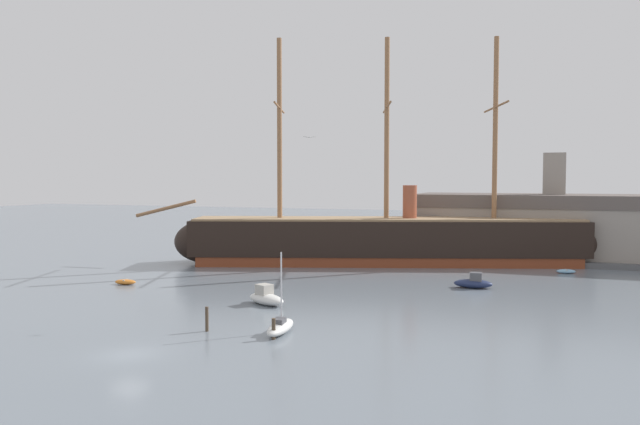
% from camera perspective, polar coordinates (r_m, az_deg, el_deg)
% --- Properties ---
extents(ground_plane, '(400.00, 400.00, 0.00)m').
position_cam_1_polar(ground_plane, '(46.89, -17.00, -12.31)').
color(ground_plane, slate).
extents(tall_ship, '(64.75, 26.84, 32.27)m').
position_cam_1_polar(tall_ship, '(90.26, 6.06, -2.49)').
color(tall_ship, brown).
rests_on(tall_ship, ground).
extents(sailboat_foreground_right, '(2.02, 5.12, 6.50)m').
position_cam_1_polar(sailboat_foreground_right, '(50.73, -3.64, -10.35)').
color(sailboat_foreground_right, silver).
rests_on(sailboat_foreground_right, ground).
extents(motorboat_near_centre, '(5.08, 3.81, 1.97)m').
position_cam_1_polar(motorboat_near_centre, '(61.87, -4.95, -7.75)').
color(motorboat_near_centre, silver).
rests_on(motorboat_near_centre, ground).
extents(dinghy_mid_left, '(2.72, 1.56, 0.61)m').
position_cam_1_polar(dinghy_mid_left, '(76.48, -17.36, -6.07)').
color(dinghy_mid_left, orange).
rests_on(dinghy_mid_left, ground).
extents(motorboat_alongside_stern, '(4.36, 2.07, 1.78)m').
position_cam_1_polar(motorboat_alongside_stern, '(72.75, 13.85, -6.23)').
color(motorboat_alongside_stern, '#1E284C').
rests_on(motorboat_alongside_stern, ground).
extents(dinghy_far_left, '(3.07, 2.41, 0.67)m').
position_cam_1_polar(dinghy_far_left, '(109.79, -10.93, -3.19)').
color(dinghy_far_left, gold).
rests_on(dinghy_far_left, ground).
extents(dinghy_far_right, '(2.56, 1.49, 0.57)m').
position_cam_1_polar(dinghy_far_right, '(87.38, 21.55, -5.02)').
color(dinghy_far_right, '#7FB2D6').
rests_on(dinghy_far_right, ground).
extents(sailboat_distant_centre, '(1.95, 4.51, 5.68)m').
position_cam_1_polar(sailboat_distant_centre, '(102.33, 7.16, -3.54)').
color(sailboat_distant_centre, gold).
rests_on(sailboat_distant_centre, ground).
extents(mooring_piling_nearest, '(0.30, 0.30, 1.63)m').
position_cam_1_polar(mooring_piling_nearest, '(48.86, -4.26, -10.55)').
color(mooring_piling_nearest, '#4C3D2D').
rests_on(mooring_piling_nearest, ground).
extents(mooring_piling_left_pair, '(0.27, 0.27, 2.00)m').
position_cam_1_polar(mooring_piling_left_pair, '(51.96, -10.30, -9.56)').
color(mooring_piling_left_pair, '#4C3D2D').
rests_on(mooring_piling_left_pair, ground).
extents(dockside_warehouse_right, '(49.60, 16.42, 16.16)m').
position_cam_1_polar(dockside_warehouse_right, '(100.56, 22.03, -1.30)').
color(dockside_warehouse_right, '#565659').
rests_on(dockside_warehouse_right, ground).
extents(seagull_in_flight, '(1.03, 0.72, 0.13)m').
position_cam_1_polar(seagull_in_flight, '(58.03, -0.97, 6.90)').
color(seagull_in_flight, silver).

